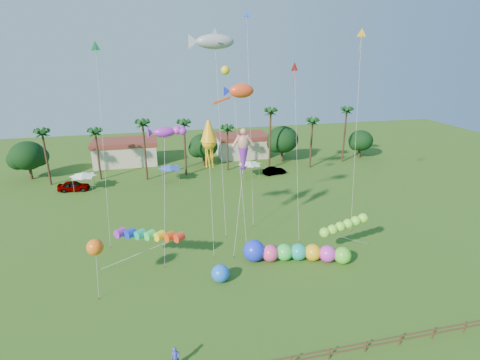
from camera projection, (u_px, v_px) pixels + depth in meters
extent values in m
plane|color=#285116|center=(266.00, 313.00, 32.85)|extent=(160.00, 160.00, 0.00)
cylinder|color=#3A2819|center=(47.00, 159.00, 62.33)|extent=(0.36, 0.36, 9.00)
cylinder|color=#3A2819|center=(98.00, 156.00, 65.09)|extent=(0.36, 0.36, 8.50)
cylinder|color=#3A2819|center=(145.00, 152.00, 64.76)|extent=(0.36, 0.36, 10.00)
cylinder|color=#3A2819|center=(185.00, 150.00, 67.30)|extent=(0.36, 0.36, 9.50)
cylinder|color=#3A2819|center=(227.00, 150.00, 70.23)|extent=(0.36, 0.36, 8.00)
cylinder|color=#3A2819|center=(270.00, 141.00, 70.57)|extent=(0.36, 0.36, 11.00)
cylinder|color=#3A2819|center=(311.00, 145.00, 71.74)|extent=(0.36, 0.36, 9.00)
cylinder|color=#3A2819|center=(344.00, 137.00, 75.08)|extent=(0.36, 0.36, 10.50)
sphere|color=#113814|center=(28.00, 156.00, 65.17)|extent=(5.88, 5.88, 5.88)
sphere|color=#113814|center=(203.00, 146.00, 73.01)|extent=(5.46, 5.46, 5.46)
sphere|color=#113814|center=(283.00, 139.00, 75.40)|extent=(6.30, 6.30, 6.30)
sphere|color=#113814|center=(361.00, 141.00, 78.53)|extent=(5.04, 5.04, 5.04)
cube|color=beige|center=(126.00, 154.00, 74.97)|extent=(12.00, 7.00, 4.00)
cube|color=beige|center=(242.00, 147.00, 80.24)|extent=(10.00, 7.00, 4.00)
pyramid|color=white|center=(83.00, 174.00, 60.56)|extent=(3.00, 3.00, 0.60)
pyramid|color=blue|center=(170.00, 166.00, 64.55)|extent=(3.00, 3.00, 0.60)
pyramid|color=white|center=(250.00, 163.00, 66.71)|extent=(3.00, 3.00, 0.60)
cube|color=brown|center=(329.00, 354.00, 27.84)|extent=(0.12, 0.12, 1.00)
cube|color=brown|center=(365.00, 347.00, 28.49)|extent=(0.12, 0.12, 1.00)
cube|color=brown|center=(400.00, 340.00, 29.15)|extent=(0.12, 0.12, 1.00)
cube|color=brown|center=(433.00, 333.00, 29.81)|extent=(0.12, 0.12, 1.00)
cube|color=brown|center=(464.00, 327.00, 30.47)|extent=(0.12, 0.12, 1.00)
cube|color=brown|center=(291.00, 357.00, 27.06)|extent=(36.00, 0.08, 0.10)
imported|color=#4C4C54|center=(74.00, 186.00, 60.89)|extent=(4.99, 2.27, 1.66)
imported|color=#4C4C54|center=(274.00, 171.00, 68.88)|extent=(4.37, 2.12, 1.38)
imported|color=#373FC1|center=(175.00, 358.00, 27.01)|extent=(0.69, 0.51, 1.73)
imported|color=gray|center=(294.00, 251.00, 41.46)|extent=(0.97, 0.93, 1.57)
sphere|color=#F9418D|center=(270.00, 253.00, 40.67)|extent=(1.87, 1.87, 1.87)
sphere|color=#35E34C|center=(284.00, 252.00, 40.87)|extent=(1.87, 1.87, 1.87)
sphere|color=#18A897|center=(298.00, 252.00, 40.94)|extent=(1.87, 1.87, 1.87)
sphere|color=yellow|center=(313.00, 252.00, 40.84)|extent=(1.87, 1.87, 1.87)
sphere|color=#E135DC|center=(327.00, 254.00, 40.57)|extent=(1.87, 1.87, 1.87)
sphere|color=#58DD31|center=(343.00, 255.00, 40.24)|extent=(1.87, 1.87, 1.87)
sphere|color=#1C33FE|center=(254.00, 251.00, 40.65)|extent=(2.94, 2.94, 2.38)
sphere|color=blue|center=(220.00, 273.00, 37.08)|extent=(1.81, 1.81, 1.81)
cylinder|color=red|center=(162.00, 239.00, 38.56)|extent=(6.37, 4.37, 0.93)
cylinder|color=silver|center=(139.00, 254.00, 39.12)|extent=(8.38, 1.20, 3.43)
cylinder|color=brown|center=(99.00, 269.00, 39.28)|extent=(0.08, 0.08, 0.16)
ellipsoid|color=#87F837|center=(325.00, 233.00, 40.75)|extent=(6.18, 2.08, 1.33)
cylinder|color=silver|center=(347.00, 239.00, 42.61)|extent=(6.58, 1.42, 3.04)
cylinder|color=brown|center=(368.00, 243.00, 44.44)|extent=(0.08, 0.08, 0.16)
sphere|color=orange|center=(95.00, 247.00, 33.91)|extent=(1.87, 1.87, 1.51)
cylinder|color=silver|center=(97.00, 273.00, 34.28)|extent=(0.18, 0.96, 4.96)
cylinder|color=brown|center=(99.00, 299.00, 34.63)|extent=(0.08, 0.08, 0.16)
cylinder|color=silver|center=(238.00, 205.00, 41.68)|extent=(2.02, 3.71, 10.98)
cylinder|color=brown|center=(234.00, 257.00, 41.57)|extent=(0.08, 0.08, 0.16)
ellipsoid|color=#EF461A|center=(242.00, 91.00, 41.34)|extent=(4.14, 1.41, 1.72)
cylinder|color=silver|center=(244.00, 173.00, 41.98)|extent=(0.51, 4.86, 17.56)
cylinder|color=brown|center=(247.00, 252.00, 42.60)|extent=(0.08, 0.08, 0.16)
ellipsoid|color=#959EA2|center=(215.00, 42.00, 44.98)|extent=(6.56, 4.36, 2.21)
cylinder|color=silver|center=(221.00, 140.00, 45.57)|extent=(0.35, 6.90, 22.76)
cylinder|color=brown|center=(226.00, 236.00, 46.14)|extent=(0.08, 0.08, 0.16)
cone|color=#FFB314|center=(209.00, 142.00, 40.42)|extent=(1.81, 1.81, 5.03)
cylinder|color=silver|center=(212.00, 201.00, 41.02)|extent=(0.29, 3.15, 12.40)
cylinder|color=brown|center=(214.00, 257.00, 41.58)|extent=(0.08, 0.08, 0.16)
ellipsoid|color=purple|center=(164.00, 132.00, 39.70)|extent=(4.56, 3.31, 1.59)
cylinder|color=silver|center=(164.00, 200.00, 39.71)|extent=(1.09, 4.67, 13.60)
cylinder|color=brown|center=(165.00, 267.00, 39.69)|extent=(0.08, 0.08, 0.16)
cone|color=red|center=(295.00, 68.00, 42.37)|extent=(1.29, 0.80, 1.30)
cylinder|color=silver|center=(297.00, 157.00, 43.63)|extent=(0.16, 4.43, 19.91)
cylinder|color=brown|center=(299.00, 242.00, 44.88)|extent=(0.08, 0.08, 0.16)
cone|color=gold|center=(362.00, 34.00, 43.04)|extent=(1.10, 0.98, 1.22)
cylinder|color=silver|center=(356.00, 138.00, 45.28)|extent=(0.78, 3.48, 23.55)
cylinder|color=brown|center=(351.00, 231.00, 47.50)|extent=(0.08, 0.08, 0.16)
cone|color=#32D564|center=(96.00, 47.00, 40.69)|extent=(1.21, 1.06, 1.34)
cylinder|color=silver|center=(103.00, 151.00, 42.16)|extent=(0.52, 4.71, 22.11)
cylinder|color=brown|center=(110.00, 247.00, 43.60)|extent=(0.08, 0.08, 0.16)
cone|color=blue|center=(247.00, 15.00, 44.94)|extent=(1.04, 0.77, 1.08)
cylinder|color=silver|center=(250.00, 125.00, 46.94)|extent=(0.23, 4.96, 25.81)
cylinder|color=brown|center=(253.00, 226.00, 48.91)|extent=(0.08, 0.08, 0.16)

